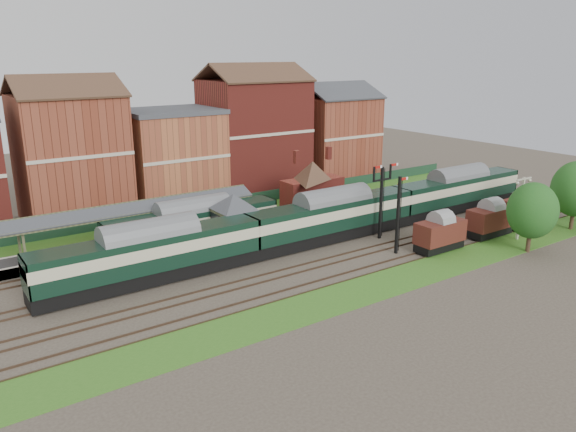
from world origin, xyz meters
TOP-DOWN VIEW (x-y plane):
  - ground at (0.00, 0.00)m, footprint 160.00×160.00m
  - grass_back at (0.00, 16.00)m, footprint 90.00×4.50m
  - grass_front at (0.00, -12.00)m, footprint 90.00×5.00m
  - fence at (0.00, 18.00)m, footprint 90.00×0.12m
  - platform at (-5.00, 9.75)m, footprint 55.00×3.40m
  - signal_box at (-3.00, 3.25)m, footprint 5.40×5.40m
  - brick_hut at (5.00, 3.25)m, footprint 3.20×2.64m
  - station_building at (12.00, 9.75)m, footprint 8.10×8.10m
  - canopy at (-11.00, 9.75)m, footprint 26.00×3.89m
  - semaphore_bracket at (12.04, -2.50)m, footprint 3.60×0.25m
  - semaphore_siding at (10.02, -7.00)m, footprint 1.23×0.25m
  - yard_lamp at (24.00, -11.50)m, footprint 2.60×0.22m
  - town_backdrop at (-0.18, 25.00)m, footprint 69.00×10.00m
  - dmu_train at (7.36, 0.00)m, footprint 61.95×3.25m
  - platform_railcar at (-6.01, 6.50)m, footprint 18.90×2.98m
  - goods_van_a at (14.17, -9.00)m, footprint 5.50×2.38m
  - goods_van_b at (22.46, -9.00)m, footprint 5.60×2.42m
  - goods_van_c at (28.79, -9.00)m, footprint 5.90×2.56m
  - tree_near at (32.43, -12.86)m, footprint 5.55×5.55m
  - tree_far at (21.40, -14.45)m, footprint 5.00×5.00m

SIDE VIEW (x-z plane):
  - ground at x=0.00m, z-range 0.00..0.00m
  - grass_back at x=0.00m, z-range 0.00..0.06m
  - grass_front at x=0.00m, z-range 0.00..0.06m
  - platform at x=-5.00m, z-range 0.00..1.00m
  - fence at x=0.00m, z-range 0.00..1.50m
  - brick_hut at x=5.00m, z-range -0.28..2.67m
  - goods_van_a at x=14.17m, z-range 0.24..3.58m
  - goods_van_b at x=22.46m, z-range 0.24..3.64m
  - goods_van_c at x=28.79m, z-range 0.25..3.83m
  - platform_railcar at x=-6.01m, z-range 0.36..4.71m
  - dmu_train at x=7.36m, z-range 0.38..5.14m
  - signal_box at x=-3.00m, z-range 0.19..6.19m
  - station_building at x=12.00m, z-range 1.01..6.91m
  - yard_lamp at x=24.00m, z-range 0.49..7.49m
  - semaphore_siding at x=10.02m, z-range 0.16..8.16m
  - tree_far at x=21.40m, z-range 0.76..8.05m
  - canopy at x=-11.00m, z-range 2.54..6.62m
  - semaphore_bracket at x=12.04m, z-range 0.54..8.72m
  - tree_near at x=32.43m, z-range 0.81..8.83m
  - town_backdrop at x=-0.18m, z-range -1.00..15.00m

